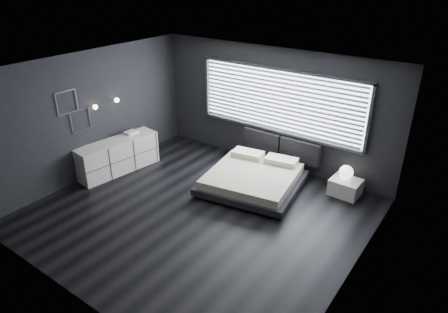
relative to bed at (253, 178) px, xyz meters
The scene contains 12 objects.
room 1.89m from the bed, 103.00° to the right, with size 6.04×6.00×2.80m.
window 1.85m from the bed, 96.26° to the left, with size 4.14×0.09×1.52m.
headboard 1.23m from the bed, 89.70° to the left, with size 1.96×0.16×0.52m.
sconce_near 3.77m from the bed, 156.41° to the right, with size 0.18×0.11×0.11m.
sconce_far 3.59m from the bed, 165.95° to the right, with size 0.18×0.11×0.11m.
wall_art_upper 4.19m from the bed, 148.80° to the right, with size 0.01×0.48×0.48m.
wall_art_lower 3.92m from the bed, 152.07° to the right, with size 0.01×0.48×0.48m.
bed is the anchor object (origin of this frame).
nightstand 1.95m from the bed, 27.39° to the left, with size 0.60×0.50×0.35m, color silver.
orb_lamp 1.95m from the bed, 29.14° to the left, with size 0.29×0.29×0.29m, color white.
dresser 3.20m from the bed, 159.00° to the right, with size 0.81×1.99×0.77m.
book_stack 3.13m from the bed, 167.71° to the right, with size 0.27×0.34×0.07m.
Camera 1 is at (4.23, -5.05, 4.41)m, focal length 32.00 mm.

